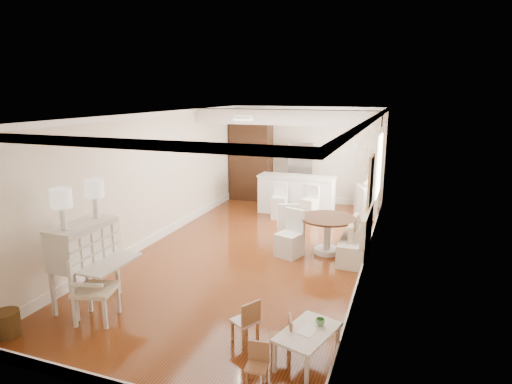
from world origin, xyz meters
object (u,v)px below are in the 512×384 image
Objects in this scene: kids_chair_a at (281,337)px; gustavian_armchair at (96,288)px; wicker_basket at (7,324)px; slip_chair_far at (288,222)px; bar_stool_right at (309,203)px; sideboard at (366,201)px; kids_table at (307,347)px; dining_table at (327,235)px; kids_chair_b at (245,320)px; kids_chair_c at (257,366)px; slip_chair_near at (289,234)px; secretary_bureau at (85,264)px; fridge at (313,174)px; breakfast_counter at (296,195)px; bar_stool_left at (279,201)px; pantry_cabinet at (251,162)px.

gustavian_armchair is at bearing -109.96° from kids_chair_a.
slip_chair_far is (2.57, 4.79, 0.29)m from wicker_basket.
bar_stool_right is at bearing 168.87° from kids_chair_a.
bar_stool_right is 1.56m from sideboard.
kids_table is 3.72m from dining_table.
bar_stool_right reaches higher than kids_table.
kids_chair_b reaches higher than kids_chair_a.
wicker_basket is 0.40× the size of sideboard.
kids_chair_c is 0.54× the size of slip_chair_near.
secretary_bureau reaches higher than slip_chair_near.
secretary_bureau is 5.95m from bar_stool_right.
secretary_bureau reaches higher than dining_table.
kids_chair_b is (3.07, 0.96, 0.14)m from wicker_basket.
secretary_bureau is at bearing -105.21° from fridge.
secretary_bureau is 6.28m from breakfast_counter.
wicker_basket is at bearing -111.06° from bar_stool_left.
wicker_basket is 0.38× the size of bar_stool_right.
kids_chair_a is at bearing 73.49° from kids_chair_c.
kids_chair_c is 4.30m from dining_table.
bar_stool_left reaches higher than kids_chair_b.
kids_chair_a is (3.19, -0.30, -0.38)m from secretary_bureau.
pantry_cabinet is at bearing 145.58° from sideboard.
kids_chair_c is (2.64, -0.56, -0.24)m from gustavian_armchair.
breakfast_counter is at bearing -140.98° from kids_chair_b.
kids_chair_b is at bearing -96.69° from dining_table.
wicker_basket is at bearing -127.88° from dining_table.
bar_stool_left is at bearing 73.95° from wicker_basket.
breakfast_counter reaches higher than gustavian_armchair.
bar_stool_right is at bearing -30.48° from gustavian_armchair.
kids_chair_a is 0.59× the size of slip_chair_near.
kids_chair_c is (3.10, -0.90, -0.41)m from secretary_bureau.
slip_chair_near is at bearing -73.69° from bar_stool_left.
bar_stool_left is 0.51× the size of fridge.
fridge is (2.35, 8.17, 0.73)m from wicker_basket.
fridge is (1.90, -0.03, -0.25)m from pantry_cabinet.
breakfast_counter is at bearing 172.29° from kids_chair_a.
kids_chair_a is at bearing -80.28° from fridge.
fridge is at bearing 73.95° from wicker_basket.
wicker_basket is 0.56× the size of kids_chair_b.
kids_chair_c is at bearing 3.01° from wicker_basket.
gustavian_armchair is at bearing -101.16° from slip_chair_near.
secretary_bureau is 5.60m from bar_stool_left.
bar_stool_right is 1.05× the size of sideboard.
gustavian_armchair is at bearing -104.77° from bar_stool_left.
kids_chair_a is 0.60× the size of bar_stool_left.
slip_chair_near reaches higher than kids_chair_a.
slip_chair_near reaches higher than kids_table.
slip_chair_near is (-1.14, 3.28, 0.25)m from kids_table.
kids_table is at bearing -56.83° from bar_stool_right.
bar_stool_left is at bearing 176.34° from kids_chair_a.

